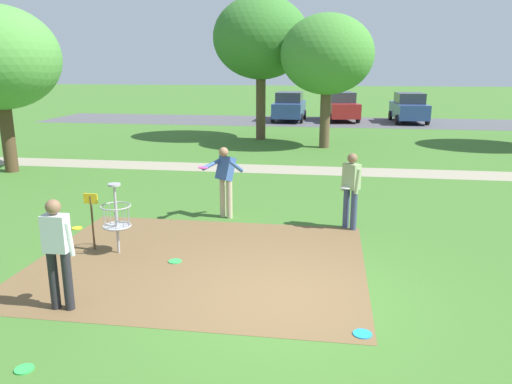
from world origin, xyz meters
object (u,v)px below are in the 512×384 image
Objects in this scene: frisbee_by_tee at (362,334)px; parked_car_center_left at (340,106)px; frisbee_mid_grass at (24,369)px; frisbee_far_left at (77,228)px; tree_mid_center at (327,55)px; parked_car_leftmost at (289,106)px; tree_near_right at (261,38)px; player_foreground_watching at (225,177)px; parked_car_center_right at (409,108)px; frisbee_near_basket at (175,261)px; player_throwing at (351,187)px; player_waiting_left at (57,248)px; disc_golf_basket at (114,215)px.

frisbee_by_tee is 26.82m from parked_car_center_left.
frisbee_far_left is (-1.99, 5.11, 0.00)m from frisbee_mid_grass.
parked_car_leftmost is at bearing 103.00° from tree_mid_center.
frisbee_far_left is at bearing -104.82° from parked_car_center_left.
tree_near_right is at bearing -94.76° from parked_car_leftmost.
parked_car_leftmost is (-0.25, 21.29, -0.06)m from player_foreground_watching.
parked_car_leftmost is 3.27m from parked_car_center_left.
parked_car_leftmost is (-3.20, 26.31, 0.91)m from frisbee_by_tee.
parked_car_center_left is 1.04× the size of parked_car_center_right.
player_foreground_watching is 13.47m from tree_near_right.
player_foreground_watching is 6.82× the size of frisbee_near_basket.
parked_car_center_right reaches higher than frisbee_mid_grass.
tree_mid_center reaches higher than player_throwing.
parked_car_leftmost is at bearing 98.28° from player_throwing.
tree_near_right reaches higher than tree_mid_center.
tree_mid_center is at bearing 78.64° from player_foreground_watching.
tree_mid_center is (3.64, 15.72, 2.98)m from player_waiting_left.
frisbee_far_left is at bearing -98.73° from tree_near_right.
frisbee_far_left is (-6.08, 3.68, 0.00)m from frisbee_by_tee.
frisbee_by_tee is 0.05× the size of tree_mid_center.
parked_car_center_right is (7.62, 24.34, 0.91)m from frisbee_near_basket.
frisbee_near_basket is at bearing -143.04° from player_throwing.
parked_car_center_right reaches higher than player_throwing.
parked_car_leftmost is at bearing -178.83° from parked_car_center_right.
tree_near_right is at bearing 89.43° from frisbee_mid_grass.
frisbee_mid_grass is at bearing -100.86° from tree_mid_center.
disc_golf_basket is at bearing -122.54° from player_foreground_watching.
parked_car_center_left is (2.99, 21.80, -0.06)m from player_foreground_watching.
tree_near_right is 1.58× the size of parked_car_leftmost.
player_waiting_left is at bearing -118.77° from frisbee_near_basket.
frisbee_far_left is 22.83m from parked_car_leftmost.
frisbee_far_left is (-3.13, -1.33, -0.98)m from player_foreground_watching.
player_foreground_watching and player_waiting_left have the same top height.
disc_golf_basket is at bearing 94.43° from player_waiting_left.
player_waiting_left is 27.76m from parked_car_center_right.
player_waiting_left is at bearing -92.67° from parked_car_leftmost.
frisbee_far_left is (-1.48, 1.26, -0.74)m from disc_golf_basket.
frisbee_by_tee is at bearing -89.52° from player_throwing.
disc_golf_basket is at bearing 97.59° from frisbee_mid_grass.
tree_near_right is at bearing 81.27° from frisbee_far_left.
parked_car_center_left reaches higher than player_waiting_left.
disc_golf_basket is 2.34m from player_waiting_left.
frisbee_mid_grass is 18.00m from tree_mid_center.
player_throwing is 4.68m from frisbee_by_tee.
player_throwing reaches higher than frisbee_near_basket.
disc_golf_basket is 1.52m from frisbee_near_basket.
disc_golf_basket is at bearing 152.21° from frisbee_by_tee.
tree_mid_center is at bearing 92.82° from frisbee_by_tee.
parked_car_center_left is at bearing 80.52° from player_waiting_left.
frisbee_mid_grass is at bearing -102.32° from frisbee_near_basket.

